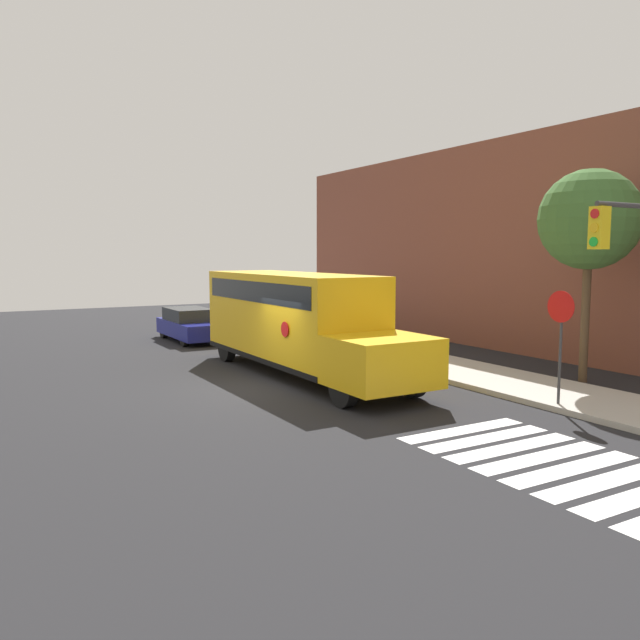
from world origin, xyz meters
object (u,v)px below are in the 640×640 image
object	(u,v)px
school_bus	(296,317)
parked_car	(190,325)
tree_near_sidewalk	(590,220)
stop_sign	(560,330)

from	to	relation	value
school_bus	parked_car	bearing A→B (deg)	-176.64
tree_near_sidewalk	parked_car	bearing A→B (deg)	-153.27
stop_sign	tree_near_sidewalk	distance (m)	4.82
school_bus	tree_near_sidewalk	bearing A→B (deg)	51.10
school_bus	tree_near_sidewalk	world-z (taller)	tree_near_sidewalk
parked_car	school_bus	bearing A→B (deg)	3.36
stop_sign	tree_near_sidewalk	world-z (taller)	tree_near_sidewalk
tree_near_sidewalk	stop_sign	bearing A→B (deg)	-61.18
parked_car	tree_near_sidewalk	size ratio (longest dim) A/B	0.72
school_bus	stop_sign	world-z (taller)	school_bus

